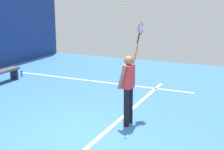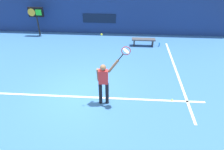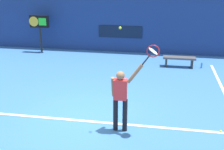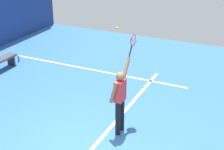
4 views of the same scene
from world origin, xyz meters
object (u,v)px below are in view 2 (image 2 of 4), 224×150
(scoreboard_clock, at_px, (36,14))
(tennis_player, at_px, (104,81))
(court_bench, at_px, (143,41))
(spare_ball, at_px, (172,100))
(tennis_racket, at_px, (125,51))
(tennis_ball, at_px, (102,35))
(water_bottle, at_px, (159,44))

(scoreboard_clock, bearing_deg, tennis_player, -53.50)
(scoreboard_clock, relative_size, court_bench, 1.33)
(spare_ball, bearing_deg, scoreboard_clock, 139.84)
(court_bench, bearing_deg, tennis_racket, -100.63)
(tennis_player, height_order, court_bench, tennis_player)
(tennis_ball, relative_size, water_bottle, 0.28)
(tennis_player, distance_m, tennis_ball, 1.76)
(tennis_ball, bearing_deg, water_bottle, 62.97)
(tennis_ball, height_order, spare_ball, tennis_ball)
(tennis_ball, height_order, scoreboard_clock, tennis_ball)
(tennis_ball, height_order, water_bottle, tennis_ball)
(tennis_player, bearing_deg, water_bottle, 63.60)
(tennis_ball, distance_m, water_bottle, 6.72)
(tennis_ball, bearing_deg, spare_ball, 5.20)
(water_bottle, bearing_deg, tennis_ball, -117.03)
(spare_ball, bearing_deg, tennis_racket, -170.43)
(tennis_ball, bearing_deg, tennis_racket, -5.46)
(tennis_player, xyz_separation_m, spare_ball, (2.66, 0.32, -0.97))
(tennis_racket, height_order, spare_ball, tennis_racket)
(tennis_player, height_order, spare_ball, tennis_player)
(spare_ball, bearing_deg, court_bench, 99.27)
(scoreboard_clock, distance_m, spare_ball, 10.18)
(tennis_racket, bearing_deg, tennis_ball, 174.54)
(scoreboard_clock, distance_m, water_bottle, 8.02)
(water_bottle, bearing_deg, scoreboard_clock, 170.96)
(tennis_player, xyz_separation_m, tennis_racket, (0.75, -0.00, 1.22))
(tennis_player, xyz_separation_m, court_bench, (1.80, 5.57, -0.67))
(tennis_player, xyz_separation_m, scoreboard_clock, (-5.04, 6.82, 0.46))
(scoreboard_clock, bearing_deg, spare_ball, -40.16)
(tennis_racket, bearing_deg, water_bottle, 70.16)
(tennis_racket, bearing_deg, scoreboard_clock, 130.36)
(tennis_player, bearing_deg, scoreboard_clock, 126.50)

